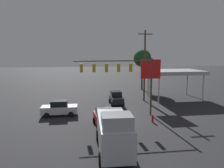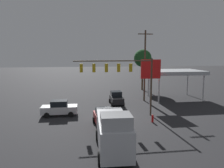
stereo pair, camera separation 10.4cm
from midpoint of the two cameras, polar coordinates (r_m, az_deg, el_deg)
name	(u,v)px [view 2 (the right image)]	position (r m, az deg, el deg)	size (l,w,h in m)	color
ground_plane	(114,116)	(27.40, 0.71, -8.34)	(200.00, 200.00, 0.00)	#262628
traffic_signal_assembly	(119,72)	(26.16, 1.98, 3.22)	(9.54, 0.43, 7.13)	#473828
utility_pole	(145,64)	(35.55, 8.65, 5.10)	(2.40, 0.26, 11.33)	#473828
gas_station_canopy	(175,72)	(38.75, 16.19, 2.94)	(8.73, 6.64, 4.86)	#B2B7BC
price_sign	(151,71)	(32.75, 10.16, 3.32)	(2.97, 0.27, 6.83)	silver
sedan_waiting	(104,118)	(23.33, -1.90, -8.84)	(2.33, 4.53, 1.93)	maroon
sedan_far	(59,108)	(28.10, -13.48, -6.14)	(4.42, 2.09, 1.93)	silver
delivery_truck	(113,131)	(17.44, 0.44, -12.19)	(2.77, 6.88, 3.58)	silver
hatchback_crossing	(116,98)	(33.31, 1.23, -3.70)	(1.97, 3.81, 1.97)	black
street_tree	(143,58)	(46.41, 8.09, 6.64)	(3.67, 3.67, 8.55)	#4C331E
fire_hydrant	(153,118)	(25.32, 10.66, -8.83)	(0.24, 0.24, 0.88)	red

